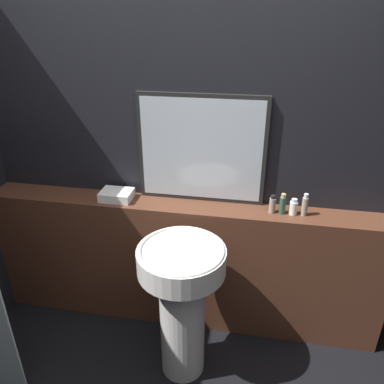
# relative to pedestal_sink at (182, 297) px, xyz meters

# --- Properties ---
(wall_back) EXTENTS (8.00, 0.06, 2.50)m
(wall_back) POSITION_rel_pedestal_sink_xyz_m (-0.08, 0.60, 0.66)
(wall_back) COLOR black
(wall_back) RESTS_ON ground_plane
(vanity_counter) EXTENTS (2.72, 0.23, 0.96)m
(vanity_counter) POSITION_rel_pedestal_sink_xyz_m (-0.08, 0.45, -0.10)
(vanity_counter) COLOR #512D1E
(vanity_counter) RESTS_ON ground_plane
(pedestal_sink) EXTENTS (0.51, 0.51, 0.93)m
(pedestal_sink) POSITION_rel_pedestal_sink_xyz_m (0.00, 0.00, 0.00)
(pedestal_sink) COLOR silver
(pedestal_sink) RESTS_ON ground_plane
(mirror) EXTENTS (0.82, 0.03, 0.71)m
(mirror) POSITION_rel_pedestal_sink_xyz_m (0.02, 0.55, 0.73)
(mirror) COLOR black
(mirror) RESTS_ON vanity_counter
(towel_stack) EXTENTS (0.21, 0.16, 0.06)m
(towel_stack) POSITION_rel_pedestal_sink_xyz_m (-0.54, 0.45, 0.41)
(towel_stack) COLOR white
(towel_stack) RESTS_ON vanity_counter
(shampoo_bottle) EXTENTS (0.04, 0.04, 0.12)m
(shampoo_bottle) POSITION_rel_pedestal_sink_xyz_m (0.49, 0.45, 0.43)
(shampoo_bottle) COLOR gray
(shampoo_bottle) RESTS_ON vanity_counter
(conditioner_bottle) EXTENTS (0.04, 0.04, 0.14)m
(conditioner_bottle) POSITION_rel_pedestal_sink_xyz_m (0.56, 0.45, 0.44)
(conditioner_bottle) COLOR #2D4C3D
(conditioner_bottle) RESTS_ON vanity_counter
(lotion_bottle) EXTENTS (0.05, 0.05, 0.11)m
(lotion_bottle) POSITION_rel_pedestal_sink_xyz_m (0.62, 0.45, 0.43)
(lotion_bottle) COLOR white
(lotion_bottle) RESTS_ON vanity_counter
(body_wash_bottle) EXTENTS (0.04, 0.04, 0.15)m
(body_wash_bottle) POSITION_rel_pedestal_sink_xyz_m (0.69, 0.45, 0.44)
(body_wash_bottle) COLOR gray
(body_wash_bottle) RESTS_ON vanity_counter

